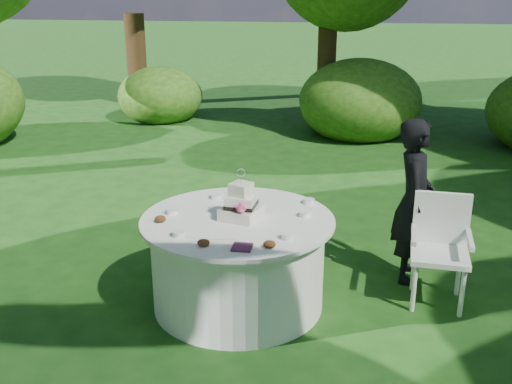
% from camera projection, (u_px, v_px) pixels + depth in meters
% --- Properties ---
extents(ground, '(80.00, 80.00, 0.00)m').
position_uv_depth(ground, '(238.00, 303.00, 5.03)').
color(ground, '#143D10').
rests_on(ground, ground).
extents(napkins, '(0.14, 0.14, 0.02)m').
position_uv_depth(napkins, '(242.00, 247.00, 4.23)').
color(napkins, '#4A203C').
rests_on(napkins, table).
extents(feather_plume, '(0.48, 0.07, 0.01)m').
position_uv_depth(feather_plume, '(208.00, 237.00, 4.41)').
color(feather_plume, white).
rests_on(feather_plume, table).
extents(guest, '(0.39, 0.56, 1.47)m').
position_uv_depth(guest, '(414.00, 201.00, 5.26)').
color(guest, black).
rests_on(guest, ground).
extents(table, '(1.56, 1.56, 0.77)m').
position_uv_depth(table, '(238.00, 261.00, 4.91)').
color(table, white).
rests_on(table, ground).
extents(cake, '(0.35, 0.35, 0.42)m').
position_uv_depth(cake, '(241.00, 205.00, 4.74)').
color(cake, white).
rests_on(cake, table).
extents(chair, '(0.51, 0.50, 0.91)m').
position_uv_depth(chair, '(440.00, 242.00, 4.96)').
color(chair, silver).
rests_on(chair, ground).
extents(votives, '(1.18, 0.96, 0.04)m').
position_uv_depth(votives, '(245.00, 214.00, 4.80)').
color(votives, white).
rests_on(votives, table).
extents(petal_cups, '(1.01, 0.48, 0.05)m').
position_uv_depth(petal_cups, '(209.00, 235.00, 4.40)').
color(petal_cups, '#562D16').
rests_on(petal_cups, table).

